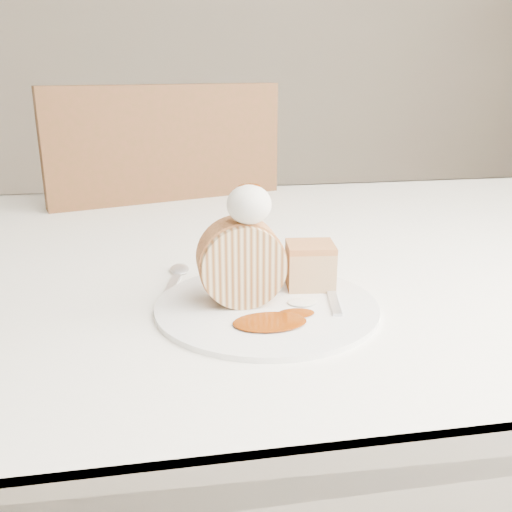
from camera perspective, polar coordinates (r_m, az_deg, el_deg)
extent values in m
cube|color=white|center=(0.82, 2.35, -0.55)|extent=(1.40, 0.90, 0.04)
cube|color=white|center=(1.28, -1.90, 0.74)|extent=(1.40, 0.01, 0.28)
cylinder|color=brown|center=(1.52, 22.75, -8.15)|extent=(0.06, 0.06, 0.71)
cube|color=brown|center=(1.41, -10.72, -4.01)|extent=(0.57, 0.57, 0.04)
cube|color=brown|center=(1.14, -8.62, 4.54)|extent=(0.45, 0.17, 0.48)
cylinder|color=brown|center=(1.73, -5.78, -8.22)|extent=(0.04, 0.04, 0.45)
cylinder|color=brown|center=(1.66, -18.73, -10.51)|extent=(0.04, 0.04, 0.45)
cylinder|color=brown|center=(1.42, 0.00, -14.61)|extent=(0.04, 0.04, 0.45)
cylinder|color=brown|center=(1.33, -16.14, -18.13)|extent=(0.04, 0.04, 0.45)
cylinder|color=white|center=(0.61, 1.09, -5.07)|extent=(0.26, 0.26, 0.01)
cylinder|color=beige|center=(0.60, -1.46, -0.67)|extent=(0.09, 0.05, 0.09)
cube|color=#D1884F|center=(0.65, 5.43, -1.20)|extent=(0.06, 0.05, 0.04)
ellipsoid|color=silver|center=(0.58, -0.70, 5.18)|extent=(0.05, 0.05, 0.04)
ellipsoid|color=#722A04|center=(0.58, -0.65, 7.48)|extent=(0.02, 0.02, 0.01)
cube|color=silver|center=(0.63, 7.64, -3.99)|extent=(0.05, 0.14, 0.00)
cube|color=silver|center=(0.66, -8.74, -3.63)|extent=(0.05, 0.14, 0.00)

